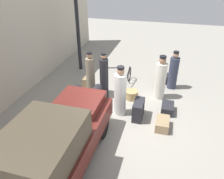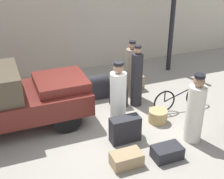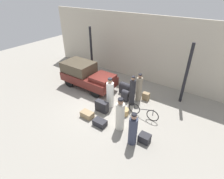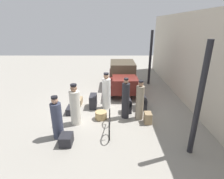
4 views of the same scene
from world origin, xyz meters
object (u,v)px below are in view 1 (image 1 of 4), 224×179
at_px(porter_with_bicycle, 120,93).
at_px(trunk_wicker_pale, 163,78).
at_px(trunk_large_brown, 138,110).
at_px(suitcase_tan_flat, 167,108).
at_px(porter_carrying_trunk, 173,72).
at_px(trunk_umber_medium, 87,83).
at_px(conductor_in_dark_uniform, 160,79).
at_px(truck, 57,138).
at_px(porter_lifting_near_truck, 91,75).
at_px(bicycle, 127,79).
at_px(suitcase_small_leather, 162,124).
at_px(wicker_basket, 132,95).
at_px(porter_standing_middle, 104,77).
at_px(suitcase_black_upright, 97,94).
at_px(trunk_barrel_dark, 74,97).

xyz_separation_m(porter_with_bicycle, trunk_wicker_pale, (2.81, -1.31, -0.64)).
bearing_deg(trunk_large_brown, suitcase_tan_flat, -57.38).
height_order(porter_carrying_trunk, trunk_umber_medium, porter_carrying_trunk).
height_order(porter_with_bicycle, conductor_in_dark_uniform, porter_with_bicycle).
bearing_deg(truck, porter_lifting_near_truck, 7.79).
xyz_separation_m(bicycle, conductor_in_dark_uniform, (-0.56, -1.40, 0.45)).
xyz_separation_m(suitcase_tan_flat, suitcase_small_leather, (-0.95, 0.11, 0.01)).
bearing_deg(trunk_large_brown, wicker_basket, 21.31).
bearing_deg(conductor_in_dark_uniform, porter_with_bicycle, 139.68).
bearing_deg(porter_lifting_near_truck, suitcase_small_leather, -116.59).
xyz_separation_m(bicycle, trunk_umber_medium, (-0.59, 1.60, -0.11)).
height_order(porter_standing_middle, trunk_umber_medium, porter_standing_middle).
height_order(truck, wicker_basket, truck).
bearing_deg(trunk_large_brown, trunk_wicker_pale, -12.53).
xyz_separation_m(porter_with_bicycle, porter_standing_middle, (0.93, 0.86, 0.03)).
relative_size(porter_lifting_near_truck, porter_carrying_trunk, 1.08).
xyz_separation_m(truck, porter_carrying_trunk, (5.04, -2.64, -0.15)).
bearing_deg(conductor_in_dark_uniform, wicker_basket, 110.49).
height_order(suitcase_black_upright, trunk_wicker_pale, suitcase_black_upright).
bearing_deg(trunk_large_brown, porter_lifting_near_truck, 61.61).
distance_m(porter_lifting_near_truck, trunk_wicker_pale, 3.34).
height_order(porter_with_bicycle, suitcase_small_leather, porter_with_bicycle).
bearing_deg(porter_lifting_near_truck, trunk_barrel_dark, 165.47).
distance_m(conductor_in_dark_uniform, porter_carrying_trunk, 1.05).
bearing_deg(suitcase_black_upright, trunk_wicker_pale, -44.25).
bearing_deg(suitcase_black_upright, porter_lifting_near_truck, 36.25).
bearing_deg(bicycle, porter_lifting_near_truck, 126.54).
height_order(suitcase_tan_flat, trunk_large_brown, trunk_large_brown).
relative_size(suitcase_tan_flat, trunk_wicker_pale, 1.34).
relative_size(bicycle, trunk_wicker_pale, 3.45).
xyz_separation_m(wicker_basket, porter_standing_middle, (-0.14, 1.07, 0.68)).
distance_m(porter_lifting_near_truck, trunk_umber_medium, 0.75).
height_order(porter_with_bicycle, porter_standing_middle, porter_standing_middle).
bearing_deg(porter_lifting_near_truck, trunk_umber_medium, 41.27).
relative_size(porter_carrying_trunk, suitcase_tan_flat, 2.45).
xyz_separation_m(trunk_umber_medium, trunk_wicker_pale, (1.40, -3.08, -0.05)).
bearing_deg(porter_with_bicycle, suitcase_small_leather, -105.93).
relative_size(porter_carrying_trunk, trunk_umber_medium, 3.49).
distance_m(suitcase_black_upright, suitcase_small_leather, 2.66).
xyz_separation_m(truck, porter_with_bicycle, (2.65, -0.95, -0.07)).
xyz_separation_m(wicker_basket, suitcase_small_leather, (-1.50, -1.29, -0.01)).
height_order(porter_standing_middle, trunk_large_brown, porter_standing_middle).
bearing_deg(trunk_umber_medium, porter_carrying_trunk, -74.20).
height_order(porter_with_bicycle, suitcase_black_upright, porter_with_bicycle).
xyz_separation_m(porter_carrying_trunk, suitcase_black_upright, (-1.96, 2.70, -0.38)).
height_order(porter_carrying_trunk, suitcase_tan_flat, porter_carrying_trunk).
relative_size(suitcase_black_upright, trunk_large_brown, 0.95).
bearing_deg(trunk_barrel_dark, bicycle, -37.76).
distance_m(bicycle, porter_carrying_trunk, 1.95).
height_order(wicker_basket, porter_carrying_trunk, porter_carrying_trunk).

